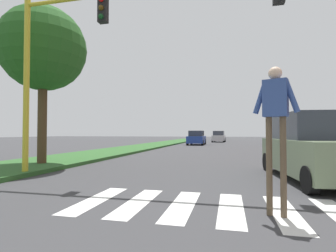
{
  "coord_description": "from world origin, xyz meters",
  "views": [
    {
      "loc": [
        0.43,
        3.76,
        1.38
      ],
      "look_at": [
        -3.26,
        19.27,
        1.81
      ],
      "focal_mm": 27.61,
      "sensor_mm": 36.0,
      "label": 1
    }
  ],
  "objects_px": {
    "tree_mid": "(43,49)",
    "suv_crossing": "(314,148)",
    "sedan_distant": "(219,137)",
    "sedan_far_horizon": "(220,136)",
    "sedan_midblock": "(197,138)",
    "pedestrian_performer": "(276,116)",
    "traffic_light_gantry": "(102,34)"
  },
  "relations": [
    {
      "from": "pedestrian_performer",
      "to": "suv_crossing",
      "type": "bearing_deg",
      "value": 66.36
    },
    {
      "from": "sedan_midblock",
      "to": "sedan_far_horizon",
      "type": "relative_size",
      "value": 0.95
    },
    {
      "from": "tree_mid",
      "to": "pedestrian_performer",
      "type": "relative_size",
      "value": 2.59
    },
    {
      "from": "traffic_light_gantry",
      "to": "suv_crossing",
      "type": "xyz_separation_m",
      "value": [
        6.12,
        1.39,
        -3.44
      ]
    },
    {
      "from": "tree_mid",
      "to": "sedan_distant",
      "type": "xyz_separation_m",
      "value": [
        5.92,
        30.96,
        -4.06
      ]
    },
    {
      "from": "pedestrian_performer",
      "to": "suv_crossing",
      "type": "xyz_separation_m",
      "value": [
        1.66,
        3.8,
        -0.73
      ]
    },
    {
      "from": "tree_mid",
      "to": "pedestrian_performer",
      "type": "xyz_separation_m",
      "value": [
        8.23,
        -4.5,
        -3.18
      ]
    },
    {
      "from": "pedestrian_performer",
      "to": "sedan_distant",
      "type": "relative_size",
      "value": 0.59
    },
    {
      "from": "suv_crossing",
      "to": "tree_mid",
      "type": "bearing_deg",
      "value": 175.93
    },
    {
      "from": "suv_crossing",
      "to": "sedan_distant",
      "type": "relative_size",
      "value": 1.13
    },
    {
      "from": "tree_mid",
      "to": "suv_crossing",
      "type": "bearing_deg",
      "value": -4.07
    },
    {
      "from": "suv_crossing",
      "to": "traffic_light_gantry",
      "type": "bearing_deg",
      "value": -167.25
    },
    {
      "from": "traffic_light_gantry",
      "to": "suv_crossing",
      "type": "distance_m",
      "value": 7.16
    },
    {
      "from": "suv_crossing",
      "to": "sedan_midblock",
      "type": "xyz_separation_m",
      "value": [
        -6.13,
        21.6,
        -0.17
      ]
    },
    {
      "from": "sedan_far_horizon",
      "to": "tree_mid",
      "type": "bearing_deg",
      "value": -97.29
    },
    {
      "from": "pedestrian_performer",
      "to": "sedan_distant",
      "type": "distance_m",
      "value": 35.55
    },
    {
      "from": "suv_crossing",
      "to": "sedan_midblock",
      "type": "bearing_deg",
      "value": 105.85
    },
    {
      "from": "traffic_light_gantry",
      "to": "pedestrian_performer",
      "type": "xyz_separation_m",
      "value": [
        4.46,
        -2.41,
        -2.71
      ]
    },
    {
      "from": "suv_crossing",
      "to": "sedan_far_horizon",
      "type": "distance_m",
      "value": 44.93
    },
    {
      "from": "tree_mid",
      "to": "traffic_light_gantry",
      "type": "distance_m",
      "value": 4.34
    },
    {
      "from": "tree_mid",
      "to": "traffic_light_gantry",
      "type": "xyz_separation_m",
      "value": [
        3.77,
        -2.09,
        -0.48
      ]
    },
    {
      "from": "pedestrian_performer",
      "to": "sedan_midblock",
      "type": "height_order",
      "value": "pedestrian_performer"
    },
    {
      "from": "traffic_light_gantry",
      "to": "sedan_midblock",
      "type": "xyz_separation_m",
      "value": [
        -0.01,
        22.99,
        -3.6
      ]
    },
    {
      "from": "sedan_far_horizon",
      "to": "sedan_midblock",
      "type": "bearing_deg",
      "value": -94.61
    },
    {
      "from": "sedan_distant",
      "to": "pedestrian_performer",
      "type": "bearing_deg",
      "value": -86.28
    },
    {
      "from": "pedestrian_performer",
      "to": "suv_crossing",
      "type": "relative_size",
      "value": 0.52
    },
    {
      "from": "suv_crossing",
      "to": "sedan_distant",
      "type": "distance_m",
      "value": 31.91
    },
    {
      "from": "sedan_midblock",
      "to": "sedan_far_horizon",
      "type": "height_order",
      "value": "sedan_far_horizon"
    },
    {
      "from": "sedan_distant",
      "to": "tree_mid",
      "type": "bearing_deg",
      "value": -100.83
    },
    {
      "from": "traffic_light_gantry",
      "to": "suv_crossing",
      "type": "height_order",
      "value": "traffic_light_gantry"
    },
    {
      "from": "sedan_distant",
      "to": "sedan_far_horizon",
      "type": "distance_m",
      "value": 13.07
    },
    {
      "from": "traffic_light_gantry",
      "to": "sedan_far_horizon",
      "type": "bearing_deg",
      "value": 87.69
    }
  ]
}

